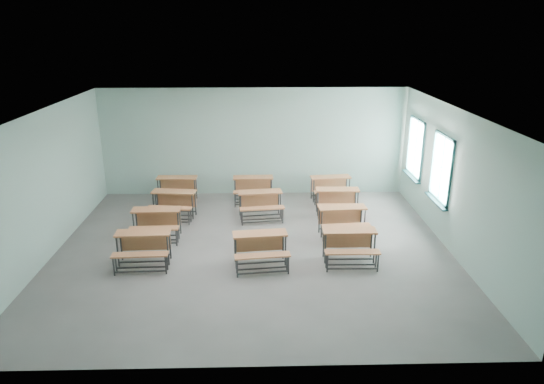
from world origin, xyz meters
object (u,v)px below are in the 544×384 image
Objects in this scene: desk_unit_r1c0 at (156,220)px; desk_unit_r3c0 at (177,186)px; desk_unit_r2c2 at (338,198)px; desk_unit_r3c1 at (253,186)px; desk_unit_r0c2 at (350,242)px; desk_unit_r0c0 at (143,244)px; desk_unit_r2c0 at (173,201)px; desk_unit_r2c1 at (260,201)px; desk_unit_r1c2 at (343,217)px; desk_unit_r0c1 at (261,245)px; desk_unit_r3c2 at (331,185)px.

desk_unit_r3c0 is (0.08, 2.57, 0.00)m from desk_unit_r1c0.
desk_unit_r2c2 is 1.00× the size of desk_unit_r3c1.
desk_unit_r1c0 is at bearing -134.32° from desk_unit_r3c1.
desk_unit_r0c2 is at bearing -91.86° from desk_unit_r2c2.
desk_unit_r0c0 and desk_unit_r0c2 have the same top height.
desk_unit_r2c0 is at bearing 80.64° from desk_unit_r1c0.
desk_unit_r2c1 is 1.05× the size of desk_unit_r3c1.
desk_unit_r3c0 is (-0.11, 1.25, 0.00)m from desk_unit_r2c0.
desk_unit_r3c1 is (-2.20, 2.50, 0.00)m from desk_unit_r1c2.
desk_unit_r0c1 is 4.48m from desk_unit_r3c2.
desk_unit_r3c1 is (2.11, 1.21, 0.00)m from desk_unit_r2c0.
desk_unit_r3c0 is at bearing 173.04° from desk_unit_r3c2.
desk_unit_r2c2 is at bearing 8.32° from desk_unit_r2c0.
desk_unit_r0c1 is 3.53m from desk_unit_r2c2.
desk_unit_r0c1 is 1.02× the size of desk_unit_r1c2.
desk_unit_r2c1 is 2.42m from desk_unit_r3c2.
desk_unit_r0c2 is at bearing -97.59° from desk_unit_r1c2.
desk_unit_r1c0 is 4.79m from desk_unit_r2c2.
desk_unit_r3c1 is at bearing 119.28° from desk_unit_r0c2.
desk_unit_r0c0 and desk_unit_r2c2 have the same top height.
desk_unit_r1c2 and desk_unit_r3c2 have the same top height.
desk_unit_r0c0 is at bearing -147.72° from desk_unit_r2c2.
desk_unit_r2c0 is at bearing 148.38° from desk_unit_r0c2.
desk_unit_r2c1 is 1.01× the size of desk_unit_r3c2.
desk_unit_r0c2 is at bearing -41.56° from desk_unit_r3c0.
desk_unit_r0c0 is at bearing -145.98° from desk_unit_r3c2.
desk_unit_r2c1 is at bearing 5.61° from desk_unit_r2c0.
desk_unit_r2c1 is 2.08m from desk_unit_r2c2.
desk_unit_r2c0 and desk_unit_r2c1 have the same top height.
desk_unit_r3c2 is (-0.01, 1.13, 0.00)m from desk_unit_r2c2.
desk_unit_r0c2 is 0.99× the size of desk_unit_r3c1.
desk_unit_r0c0 is 4.44m from desk_unit_r0c2.
desk_unit_r0c1 and desk_unit_r1c0 have the same top height.
desk_unit_r1c0 is 2.57m from desk_unit_r3c0.
desk_unit_r3c0 is at bearing 138.54° from desk_unit_r0c2.
desk_unit_r3c0 is (-4.50, 1.20, 0.00)m from desk_unit_r2c2.
desk_unit_r3c0 is 4.49m from desk_unit_r3c2.
desk_unit_r2c1 is at bearing 127.11° from desk_unit_r0c2.
desk_unit_r1c0 and desk_unit_r2c2 have the same top height.
desk_unit_r0c0 is 4.53m from desk_unit_r3c1.
desk_unit_r2c1 is (2.52, 2.60, 0.00)m from desk_unit_r0c0.
desk_unit_r3c0 is (-4.42, 2.54, 0.00)m from desk_unit_r1c2.
desk_unit_r2c1 is at bearing -83.03° from desk_unit_r3c1.
desk_unit_r3c1 is (2.22, -0.04, 0.00)m from desk_unit_r3c0.
desk_unit_r3c2 is (2.07, 1.26, 0.00)m from desk_unit_r2c1.
desk_unit_r0c2 is (4.44, 0.00, 0.00)m from desk_unit_r0c0.
desk_unit_r0c2 is 0.95× the size of desk_unit_r3c2.
desk_unit_r1c0 is at bearing -90.63° from desk_unit_r2c0.
desk_unit_r1c2 is at bearing -91.88° from desk_unit_r2c2.
desk_unit_r2c2 is (0.08, 1.34, 0.00)m from desk_unit_r1c2.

